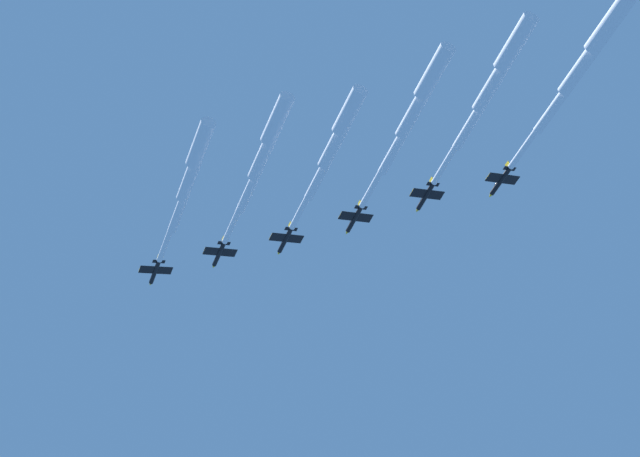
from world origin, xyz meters
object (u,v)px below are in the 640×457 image
jet_port_inner (262,157)px  jet_lead (189,179)px  jet_port_mid (413,113)px  jet_starboard_inner (333,147)px  jet_starboard_mid (491,86)px  jet_port_outer (580,69)px

jet_port_inner → jet_lead: bearing=-142.7°
jet_port_inner → jet_port_mid: 35.56m
jet_starboard_inner → jet_starboard_mid: bearing=34.0°
jet_lead → jet_port_outer: bearing=37.8°
jet_port_mid → jet_port_outer: bearing=38.7°
jet_port_inner → jet_port_mid: bearing=37.0°
jet_port_inner → jet_starboard_inner: jet_port_inner is taller
jet_lead → jet_starboard_mid: jet_starboard_mid is taller
jet_starboard_mid → jet_port_outer: jet_starboard_mid is taller
jet_port_mid → jet_starboard_mid: jet_starboard_mid is taller
jet_port_mid → jet_lead: bearing=-142.9°
jet_lead → jet_starboard_mid: size_ratio=0.99×
jet_port_mid → jet_port_outer: size_ratio=1.01×
jet_lead → jet_starboard_mid: (56.96, 43.11, 1.20)m
jet_lead → jet_port_outer: jet_lead is taller
jet_lead → jet_starboard_mid: 71.44m
jet_port_inner → jet_starboard_inner: (11.82, 11.37, -1.35)m
jet_starboard_mid → jet_port_outer: size_ratio=1.01×
jet_port_inner → jet_starboard_mid: jet_starboard_mid is taller
jet_lead → jet_port_outer: (70.88, 54.94, -0.40)m
jet_starboard_inner → jet_starboard_mid: size_ratio=0.94×
jet_port_inner → jet_port_mid: size_ratio=1.00×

